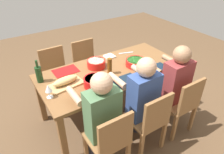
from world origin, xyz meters
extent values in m
plane|color=brown|center=(0.00, 0.00, 0.00)|extent=(8.00, 8.00, 0.00)
cube|color=brown|center=(0.00, 0.00, 0.72)|extent=(1.93, 0.93, 0.04)
cube|color=brown|center=(-0.90, -0.41, 0.35)|extent=(0.07, 0.07, 0.70)
cube|color=brown|center=(0.90, -0.41, 0.35)|extent=(0.07, 0.07, 0.70)
cube|color=brown|center=(-0.90, 0.41, 0.35)|extent=(0.07, 0.07, 0.70)
cube|color=brown|center=(0.90, 0.41, 0.35)|extent=(0.07, 0.07, 0.70)
cube|color=olive|center=(0.00, -0.71, 0.44)|extent=(0.40, 0.40, 0.03)
cube|color=olive|center=(0.00, -0.89, 0.65)|extent=(0.38, 0.04, 0.40)
cube|color=olive|center=(-0.17, -0.54, 0.21)|extent=(0.04, 0.04, 0.42)
cube|color=olive|center=(0.17, -0.54, 0.21)|extent=(0.04, 0.04, 0.42)
cube|color=olive|center=(-0.17, -0.88, 0.21)|extent=(0.04, 0.04, 0.42)
cube|color=olive|center=(0.17, -0.88, 0.21)|extent=(0.04, 0.04, 0.42)
cube|color=olive|center=(0.53, 0.71, 0.44)|extent=(0.40, 0.40, 0.03)
cube|color=olive|center=(0.53, 0.89, 0.65)|extent=(0.38, 0.04, 0.40)
cube|color=olive|center=(0.70, 0.54, 0.21)|extent=(0.04, 0.04, 0.42)
cube|color=olive|center=(0.36, 0.54, 0.21)|extent=(0.04, 0.04, 0.42)
cylinder|color=#2D2D38|center=(0.61, 0.49, 0.23)|extent=(0.11, 0.11, 0.45)
cylinder|color=#2D2D38|center=(0.45, 0.49, 0.23)|extent=(0.11, 0.11, 0.45)
cube|color=#4C724C|center=(0.53, 0.65, 0.73)|extent=(0.34, 0.20, 0.55)
cylinder|color=tan|center=(0.70, 0.38, 0.85)|extent=(0.07, 0.30, 0.07)
cylinder|color=tan|center=(0.36, 0.38, 0.85)|extent=(0.07, 0.30, 0.07)
sphere|color=tan|center=(0.53, 0.65, 1.09)|extent=(0.21, 0.21, 0.21)
cube|color=olive|center=(0.53, -0.71, 0.44)|extent=(0.40, 0.40, 0.03)
cube|color=olive|center=(0.53, -0.89, 0.65)|extent=(0.38, 0.04, 0.40)
cube|color=olive|center=(0.36, -0.54, 0.21)|extent=(0.04, 0.04, 0.42)
cube|color=olive|center=(0.70, -0.54, 0.21)|extent=(0.04, 0.04, 0.42)
cube|color=olive|center=(0.36, -0.88, 0.21)|extent=(0.04, 0.04, 0.42)
cube|color=olive|center=(0.70, -0.88, 0.21)|extent=(0.04, 0.04, 0.42)
cube|color=olive|center=(-0.53, 0.71, 0.44)|extent=(0.40, 0.40, 0.03)
cube|color=olive|center=(-0.53, 0.89, 0.65)|extent=(0.38, 0.04, 0.40)
cube|color=olive|center=(-0.36, 0.54, 0.21)|extent=(0.04, 0.04, 0.42)
cube|color=olive|center=(-0.70, 0.54, 0.21)|extent=(0.04, 0.04, 0.42)
cube|color=olive|center=(-0.36, 0.88, 0.21)|extent=(0.04, 0.04, 0.42)
cube|color=olive|center=(-0.70, 0.88, 0.21)|extent=(0.04, 0.04, 0.42)
cylinder|color=#2D2D38|center=(-0.45, 0.49, 0.23)|extent=(0.11, 0.11, 0.45)
cylinder|color=#2D2D38|center=(-0.61, 0.49, 0.23)|extent=(0.11, 0.11, 0.45)
cube|color=maroon|center=(-0.53, 0.65, 0.73)|extent=(0.34, 0.20, 0.55)
cylinder|color=#9E7251|center=(-0.36, 0.38, 0.85)|extent=(0.07, 0.30, 0.07)
cylinder|color=#9E7251|center=(-0.70, 0.38, 0.85)|extent=(0.07, 0.30, 0.07)
sphere|color=#9E7251|center=(-0.53, 0.65, 1.09)|extent=(0.21, 0.21, 0.21)
cube|color=olive|center=(0.00, 0.71, 0.44)|extent=(0.40, 0.40, 0.03)
cube|color=olive|center=(0.00, 0.89, 0.65)|extent=(0.38, 0.04, 0.40)
cube|color=olive|center=(0.17, 0.54, 0.21)|extent=(0.04, 0.04, 0.42)
cube|color=olive|center=(-0.17, 0.54, 0.21)|extent=(0.04, 0.04, 0.42)
cube|color=olive|center=(0.17, 0.88, 0.21)|extent=(0.04, 0.04, 0.42)
cube|color=olive|center=(-0.17, 0.88, 0.21)|extent=(0.04, 0.04, 0.42)
cylinder|color=#2D2D38|center=(0.08, 0.49, 0.23)|extent=(0.11, 0.11, 0.45)
cylinder|color=#2D2D38|center=(-0.08, 0.49, 0.23)|extent=(0.11, 0.11, 0.45)
cube|color=#334C8C|center=(0.00, 0.65, 0.73)|extent=(0.34, 0.20, 0.55)
cylinder|color=tan|center=(0.17, 0.38, 0.85)|extent=(0.07, 0.30, 0.07)
cylinder|color=tan|center=(-0.17, 0.38, 0.85)|extent=(0.07, 0.30, 0.07)
sphere|color=tan|center=(0.00, 0.65, 1.09)|extent=(0.21, 0.21, 0.21)
cylinder|color=red|center=(0.13, -0.18, 0.79)|extent=(0.25, 0.25, 0.10)
cylinder|color=beige|center=(0.13, -0.18, 0.82)|extent=(0.22, 0.22, 0.04)
cylinder|color=red|center=(-0.34, 0.07, 0.78)|extent=(0.28, 0.28, 0.09)
cylinder|color=#2D7028|center=(-0.34, 0.07, 0.81)|extent=(0.24, 0.24, 0.03)
cylinder|color=red|center=(0.37, 0.20, 0.79)|extent=(0.26, 0.26, 0.11)
cylinder|color=#669E33|center=(0.37, 0.20, 0.83)|extent=(0.23, 0.23, 0.04)
cube|color=tan|center=(0.65, 0.00, 0.75)|extent=(0.42, 0.26, 0.02)
ellipsoid|color=tan|center=(0.65, 0.00, 0.81)|extent=(0.33, 0.14, 0.09)
cylinder|color=#193819|center=(0.88, -0.24, 0.84)|extent=(0.08, 0.08, 0.20)
cylinder|color=#193819|center=(0.88, -0.24, 0.98)|extent=(0.03, 0.03, 0.09)
cylinder|color=brown|center=(0.07, 0.06, 0.85)|extent=(0.06, 0.06, 0.22)
cylinder|color=silver|center=(0.89, 0.12, 0.74)|extent=(0.07, 0.07, 0.01)
cylinder|color=silver|center=(0.89, 0.12, 0.78)|extent=(0.01, 0.01, 0.07)
cone|color=silver|center=(0.89, 0.12, 0.86)|extent=(0.08, 0.08, 0.08)
cube|color=silver|center=(-0.14, -0.31, 0.74)|extent=(0.02, 0.17, 0.01)
cube|color=silver|center=(0.67, 0.31, 0.74)|extent=(0.03, 0.17, 0.01)
cube|color=maroon|center=(0.53, -0.31, 0.74)|extent=(0.32, 0.23, 0.01)
cube|color=#142333|center=(-0.53, 0.31, 0.74)|extent=(0.32, 0.23, 0.01)
cube|color=#142333|center=(0.00, 0.31, 0.74)|extent=(0.32, 0.23, 0.01)
cube|color=silver|center=(-0.46, -0.31, 0.74)|extent=(0.23, 0.09, 0.01)
cube|color=white|center=(-0.17, -0.33, 0.75)|extent=(0.15, 0.15, 0.02)
camera|label=1|loc=(1.28, 1.99, 2.14)|focal=33.12mm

